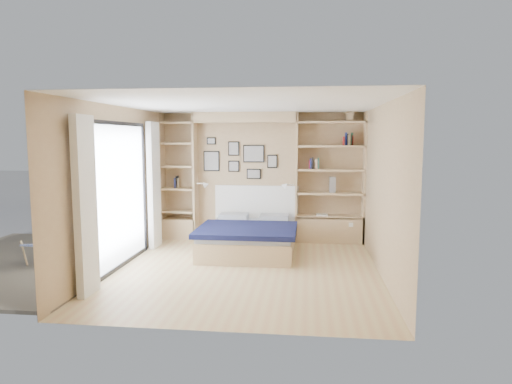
# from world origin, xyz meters

# --- Properties ---
(ground) EXTENTS (4.50, 4.50, 0.00)m
(ground) POSITION_xyz_m (0.00, 0.00, 0.00)
(ground) COLOR #D0B77D
(ground) RESTS_ON ground
(room_shell) EXTENTS (4.50, 4.50, 4.50)m
(room_shell) POSITION_xyz_m (-0.39, 1.52, 1.08)
(room_shell) COLOR tan
(room_shell) RESTS_ON ground
(bed) EXTENTS (1.66, 2.12, 1.07)m
(bed) POSITION_xyz_m (-0.10, 1.15, 0.27)
(bed) COLOR tan
(bed) RESTS_ON ground
(photo_gallery) EXTENTS (1.48, 0.02, 0.82)m
(photo_gallery) POSITION_xyz_m (-0.45, 2.22, 1.60)
(photo_gallery) COLOR black
(photo_gallery) RESTS_ON ground
(reading_lamps) EXTENTS (1.92, 0.12, 0.15)m
(reading_lamps) POSITION_xyz_m (-0.30, 2.00, 1.10)
(reading_lamps) COLOR silver
(reading_lamps) RESTS_ON ground
(shelf_decor) EXTENTS (3.49, 0.23, 2.03)m
(shelf_decor) POSITION_xyz_m (1.09, 2.07, 1.69)
(shelf_decor) COLOR #9C233F
(shelf_decor) RESTS_ON ground
(deck) EXTENTS (3.20, 4.00, 0.05)m
(deck) POSITION_xyz_m (-3.60, 0.00, 0.00)
(deck) COLOR brown
(deck) RESTS_ON ground
(deck_chair) EXTENTS (0.59, 0.91, 0.88)m
(deck_chair) POSITION_xyz_m (-3.16, 0.13, 0.42)
(deck_chair) COLOR tan
(deck_chair) RESTS_ON ground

